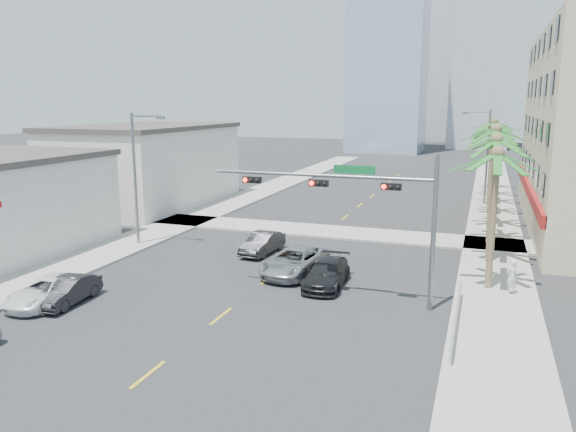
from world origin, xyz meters
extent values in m
plane|color=#262628|center=(0.00, 0.00, 0.00)|extent=(260.00, 260.00, 0.00)
cube|color=gray|center=(12.00, 20.00, 0.07)|extent=(4.00, 120.00, 0.15)
cube|color=gray|center=(-12.00, 20.00, 0.07)|extent=(4.00, 120.00, 0.15)
cube|color=gray|center=(0.00, 22.00, 0.07)|extent=(80.00, 4.00, 0.15)
cube|color=maroon|center=(14.40, 30.00, 3.00)|extent=(0.30, 28.00, 0.80)
cube|color=beige|center=(-19.50, 28.00, 3.60)|extent=(11.00, 18.00, 7.20)
cube|color=#99B2C6|center=(-8.00, 95.00, 24.00)|extent=(14.00, 14.00, 48.00)
cube|color=#ADADB2|center=(9.00, 110.00, 30.00)|extent=(12.00, 12.00, 60.00)
cube|color=#ADADB2|center=(-3.00, 125.00, 21.00)|extent=(16.00, 16.00, 42.00)
cylinder|color=slate|center=(9.00, 8.00, 3.60)|extent=(0.24, 0.24, 7.20)
cylinder|color=slate|center=(3.50, 8.00, 6.20)|extent=(11.00, 0.16, 0.16)
cube|color=#0C662D|center=(5.20, 8.00, 6.55)|extent=(2.00, 0.05, 0.40)
cube|color=black|center=(7.00, 7.85, 5.85)|extent=(0.95, 0.28, 0.32)
sphere|color=#FF0C05|center=(6.68, 7.69, 5.85)|extent=(0.22, 0.22, 0.22)
cube|color=black|center=(3.50, 7.85, 5.85)|extent=(0.95, 0.28, 0.32)
sphere|color=#FF0C05|center=(3.18, 7.69, 5.85)|extent=(0.22, 0.22, 0.22)
cube|color=black|center=(0.00, 7.85, 5.85)|extent=(0.95, 0.28, 0.32)
sphere|color=#FF0C05|center=(-0.32, 7.69, 5.85)|extent=(0.22, 0.22, 0.22)
cylinder|color=brown|center=(11.60, 12.00, 3.60)|extent=(0.36, 0.36, 7.20)
cylinder|color=brown|center=(11.60, 17.20, 3.78)|extent=(0.36, 0.36, 7.56)
cylinder|color=brown|center=(11.60, 22.40, 3.96)|extent=(0.36, 0.36, 7.92)
cylinder|color=brown|center=(11.60, 27.60, 3.60)|extent=(0.36, 0.36, 7.20)
cylinder|color=brown|center=(11.60, 32.80, 3.78)|extent=(0.36, 0.36, 7.56)
cylinder|color=brown|center=(11.60, 38.00, 3.96)|extent=(0.36, 0.36, 7.92)
cylinder|color=brown|center=(11.60, 43.20, 3.60)|extent=(0.36, 0.36, 7.20)
cylinder|color=brown|center=(11.60, 48.40, 3.78)|extent=(0.36, 0.36, 7.56)
cylinder|color=slate|center=(-11.20, 14.00, 4.50)|extent=(0.20, 0.20, 9.00)
cylinder|color=slate|center=(-10.10, 14.00, 8.80)|extent=(2.20, 0.12, 0.12)
cube|color=slate|center=(-9.00, 14.00, 8.70)|extent=(0.50, 0.25, 0.18)
cylinder|color=slate|center=(11.20, 38.00, 4.50)|extent=(0.20, 0.20, 9.00)
cylinder|color=slate|center=(10.10, 38.00, 8.80)|extent=(2.20, 0.12, 0.12)
cube|color=slate|center=(9.00, 38.00, 8.70)|extent=(0.50, 0.25, 0.18)
cylinder|color=silver|center=(10.30, 6.00, 0.55)|extent=(0.08, 8.00, 0.08)
cylinder|color=silver|center=(10.30, 6.00, 0.90)|extent=(0.08, 8.00, 0.08)
cylinder|color=silver|center=(10.30, 2.00, 0.50)|extent=(0.08, 0.08, 1.00)
cylinder|color=silver|center=(10.30, 4.00, 0.50)|extent=(0.08, 0.08, 1.00)
cylinder|color=silver|center=(10.30, 6.00, 0.50)|extent=(0.08, 0.08, 1.00)
cylinder|color=silver|center=(10.30, 8.00, 0.50)|extent=(0.08, 0.08, 1.00)
cylinder|color=silver|center=(10.30, 10.00, 0.50)|extent=(0.08, 0.08, 1.00)
imported|color=black|center=(-7.80, 3.04, 0.64)|extent=(1.63, 3.99, 1.29)
imported|color=white|center=(-8.78, 2.69, 0.64)|extent=(2.26, 4.67, 1.28)
imported|color=black|center=(-2.29, 14.81, 0.69)|extent=(1.79, 4.29, 1.38)
imported|color=#A9A9AD|center=(1.12, 11.27, 0.75)|extent=(3.09, 5.67, 1.51)
imported|color=black|center=(3.42, 9.86, 0.69)|extent=(2.16, 4.84, 1.38)
imported|color=white|center=(12.68, 11.29, 1.06)|extent=(0.78, 0.78, 1.83)
camera|label=1|loc=(11.02, -18.02, 9.69)|focal=35.00mm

